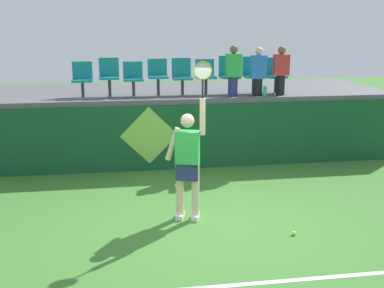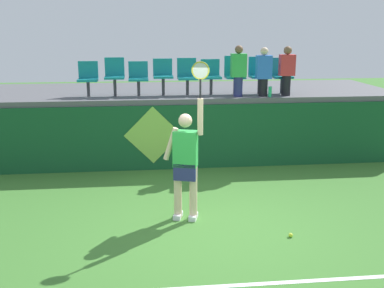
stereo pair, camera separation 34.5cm
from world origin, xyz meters
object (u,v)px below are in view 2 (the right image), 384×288
water_bottle (270,92)px  stadium_chair_4 (187,75)px  stadium_chair_2 (138,76)px  spectator_1 (287,70)px  stadium_chair_6 (234,73)px  stadium_chair_7 (259,73)px  stadium_chair_1 (115,74)px  tennis_ball (291,235)px  tennis_player (186,161)px  stadium_chair_3 (163,74)px  stadium_chair_0 (88,77)px  spectator_2 (264,71)px  stadium_chair_8 (281,74)px  spectator_0 (238,70)px  stadium_chair_5 (211,74)px

water_bottle → stadium_chair_4: size_ratio=0.28×
stadium_chair_2 → spectator_1: spectator_1 is taller
stadium_chair_6 → stadium_chair_7: (0.57, -0.00, -0.01)m
stadium_chair_1 → stadium_chair_7: 3.32m
tennis_ball → tennis_player: bearing=149.7°
tennis_player → water_bottle: bearing=53.3°
water_bottle → stadium_chair_7: bearing=101.0°
tennis_ball → stadium_chair_3: bearing=111.0°
stadium_chair_4 → stadium_chair_7: size_ratio=0.98×
stadium_chair_0 → spectator_1: (4.46, -0.40, 0.14)m
stadium_chair_0 → stadium_chair_7: (3.92, 0.00, 0.04)m
tennis_player → spectator_2: 3.87m
spectator_2 → spectator_1: bearing=3.8°
stadium_chair_3 → stadium_chair_7: (2.23, 0.01, -0.00)m
stadium_chair_8 → stadium_chair_3: bearing=-179.9°
water_bottle → stadium_chair_2: stadium_chair_2 is taller
water_bottle → spectator_0: (-0.69, 0.17, 0.47)m
stadium_chair_5 → spectator_1: spectator_1 is taller
water_bottle → stadium_chair_0: size_ratio=0.30×
stadium_chair_4 → spectator_1: 2.27m
water_bottle → stadium_chair_8: (0.43, 0.60, 0.34)m
stadium_chair_5 → stadium_chair_6: stadium_chair_6 is taller
tennis_player → tennis_ball: 2.00m
tennis_ball → stadium_chair_0: stadium_chair_0 is taller
stadium_chair_0 → water_bottle: bearing=-8.5°
tennis_player → stadium_chair_7: 4.21m
stadium_chair_0 → spectator_0: size_ratio=0.69×
stadium_chair_2 → stadium_chair_3: stadium_chair_3 is taller
tennis_ball → spectator_2: spectator_2 is taller
stadium_chair_8 → spectator_1: size_ratio=0.74×
stadium_chair_1 → spectator_2: size_ratio=0.78×
water_bottle → stadium_chair_1: size_ratio=0.28×
spectator_1 → spectator_2: spectator_1 is taller
stadium_chair_2 → stadium_chair_7: 2.79m
water_bottle → stadium_chair_7: stadium_chair_7 is taller
stadium_chair_0 → stadium_chair_4: size_ratio=0.94×
stadium_chair_2 → stadium_chair_5: (1.66, 0.00, 0.03)m
stadium_chair_1 → tennis_ball: bearing=-57.7°
stadium_chair_7 → spectator_2: size_ratio=0.78×
stadium_chair_0 → spectator_0: bearing=-7.4°
stadium_chair_0 → stadium_chair_2: (1.12, -0.00, -0.00)m
stadium_chair_0 → stadium_chair_5: (2.78, -0.00, 0.02)m
stadium_chair_4 → water_bottle: bearing=-18.6°
stadium_chair_7 → spectator_0: bearing=-142.7°
stadium_chair_8 → tennis_ball: bearing=-103.9°
stadium_chair_1 → stadium_chair_4: stadium_chair_1 is taller
stadium_chair_6 → spectator_1: size_ratio=0.79×
spectator_2 → stadium_chair_2: bearing=171.1°
stadium_chair_3 → water_bottle: bearing=-14.3°
tennis_ball → stadium_chair_7: bearing=83.0°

